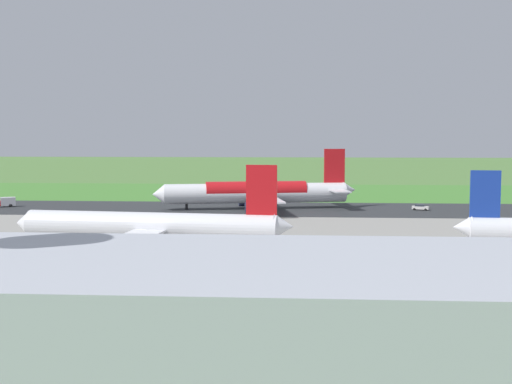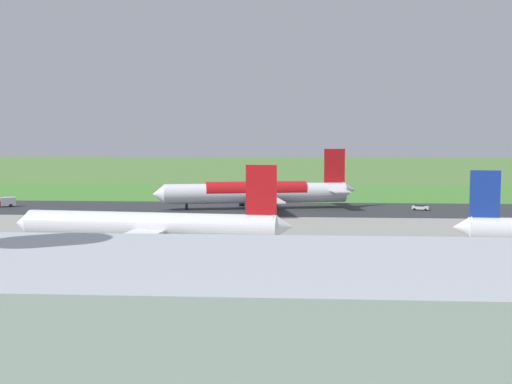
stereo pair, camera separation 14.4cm
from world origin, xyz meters
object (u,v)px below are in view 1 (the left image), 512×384
object	(u,v)px
no_stopping_sign	(264,190)
traffic_cone_orange	(252,192)
service_car_followme	(420,207)
terminal_building	(333,326)
service_truck_baggage	(5,202)
airliner_parked_mid	(151,226)
airliner_main	(257,193)

from	to	relation	value
no_stopping_sign	traffic_cone_orange	world-z (taller)	no_stopping_sign
no_stopping_sign	service_car_followme	bearing A→B (deg)	135.23
traffic_cone_orange	terminal_building	bearing A→B (deg)	96.12
service_truck_baggage	terminal_building	bearing A→B (deg)	123.20
airliner_parked_mid	terminal_building	xyz separation A→B (m)	(-27.94, 63.64, 1.62)
terminal_building	service_car_followme	bearing A→B (deg)	-102.86
traffic_cone_orange	airliner_main	bearing A→B (deg)	95.83
airliner_parked_mid	terminal_building	distance (m)	69.52
terminal_building	airliner_parked_mid	bearing A→B (deg)	-66.30
traffic_cone_orange	service_truck_baggage	bearing A→B (deg)	37.75
airliner_parked_mid	airliner_main	bearing A→B (deg)	-102.90
airliner_parked_mid	service_truck_baggage	world-z (taller)	airliner_parked_mid
service_truck_baggage	no_stopping_sign	bearing A→B (deg)	-147.94
airliner_main	traffic_cone_orange	size ratio (longest dim) A/B	97.80
airliner_parked_mid	terminal_building	bearing A→B (deg)	113.70
airliner_main	traffic_cone_orange	world-z (taller)	airliner_main
airliner_main	terminal_building	distance (m)	126.43
airliner_main	service_truck_baggage	size ratio (longest dim) A/B	8.68
airliner_main	terminal_building	bearing A→B (deg)	96.23
service_truck_baggage	service_car_followme	distance (m)	110.76
terminal_building	no_stopping_sign	distance (m)	168.65
terminal_building	service_truck_baggage	world-z (taller)	terminal_building
no_stopping_sign	traffic_cone_orange	bearing A→B (deg)	-57.06
airliner_main	no_stopping_sign	size ratio (longest dim) A/B	19.70
no_stopping_sign	service_truck_baggage	bearing A→B (deg)	32.06
traffic_cone_orange	service_car_followme	bearing A→B (deg)	133.81
terminal_building	no_stopping_sign	xyz separation A→B (m)	(14.40, -167.99, -3.99)
no_stopping_sign	traffic_cone_orange	xyz separation A→B (m)	(4.32, -6.67, -1.34)
service_truck_baggage	service_car_followme	bearing A→B (deg)	179.87
service_car_followme	no_stopping_sign	xyz separation A→B (m)	(43.01, -42.67, 0.77)
terminal_building	traffic_cone_orange	size ratio (longest dim) A/B	208.62
terminal_building	traffic_cone_orange	world-z (taller)	terminal_building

